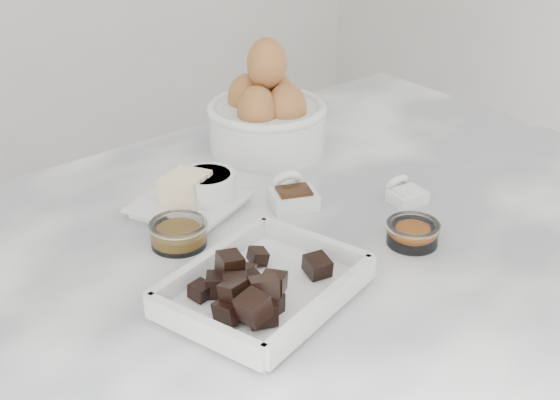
{
  "coord_description": "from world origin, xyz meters",
  "views": [
    {
      "loc": [
        -0.56,
        -0.67,
        1.45
      ],
      "look_at": [
        0.02,
        0.03,
        0.98
      ],
      "focal_mm": 50.0,
      "sensor_mm": 36.0,
      "label": 1
    }
  ],
  "objects_px": {
    "butter_plate": "(187,198)",
    "vanilla_spoon": "(292,194)",
    "chocolate_dish": "(264,281)",
    "sugar_ramekin": "(207,188)",
    "egg_bowl": "(267,115)",
    "honey_bowl": "(179,233)",
    "zest_bowl": "(413,232)",
    "salt_spoon": "(405,193)"
  },
  "relations": [
    {
      "from": "butter_plate",
      "to": "vanilla_spoon",
      "type": "distance_m",
      "value": 0.15
    },
    {
      "from": "chocolate_dish",
      "to": "sugar_ramekin",
      "type": "height_order",
      "value": "chocolate_dish"
    },
    {
      "from": "butter_plate",
      "to": "egg_bowl",
      "type": "distance_m",
      "value": 0.24
    },
    {
      "from": "chocolate_dish",
      "to": "honey_bowl",
      "type": "distance_m",
      "value": 0.17
    },
    {
      "from": "egg_bowl",
      "to": "zest_bowl",
      "type": "xyz_separation_m",
      "value": [
        -0.04,
        -0.35,
        -0.04
      ]
    },
    {
      "from": "vanilla_spoon",
      "to": "zest_bowl",
      "type": "bearing_deg",
      "value": -74.91
    },
    {
      "from": "butter_plate",
      "to": "honey_bowl",
      "type": "relative_size",
      "value": 2.28
    },
    {
      "from": "zest_bowl",
      "to": "vanilla_spoon",
      "type": "distance_m",
      "value": 0.19
    },
    {
      "from": "butter_plate",
      "to": "sugar_ramekin",
      "type": "relative_size",
      "value": 2.09
    },
    {
      "from": "salt_spoon",
      "to": "zest_bowl",
      "type": "bearing_deg",
      "value": -132.83
    },
    {
      "from": "butter_plate",
      "to": "sugar_ramekin",
      "type": "xyz_separation_m",
      "value": [
        0.03,
        -0.01,
        0.01
      ]
    },
    {
      "from": "chocolate_dish",
      "to": "sugar_ramekin",
      "type": "relative_size",
      "value": 3.14
    },
    {
      "from": "chocolate_dish",
      "to": "honey_bowl",
      "type": "bearing_deg",
      "value": 92.83
    },
    {
      "from": "chocolate_dish",
      "to": "butter_plate",
      "type": "height_order",
      "value": "chocolate_dish"
    },
    {
      "from": "chocolate_dish",
      "to": "salt_spoon",
      "type": "distance_m",
      "value": 0.31
    },
    {
      "from": "salt_spoon",
      "to": "chocolate_dish",
      "type": "bearing_deg",
      "value": -168.12
    },
    {
      "from": "chocolate_dish",
      "to": "sugar_ramekin",
      "type": "bearing_deg",
      "value": 70.47
    },
    {
      "from": "egg_bowl",
      "to": "honey_bowl",
      "type": "relative_size",
      "value": 2.54
    },
    {
      "from": "butter_plate",
      "to": "egg_bowl",
      "type": "xyz_separation_m",
      "value": [
        0.22,
        0.1,
        0.04
      ]
    },
    {
      "from": "butter_plate",
      "to": "salt_spoon",
      "type": "distance_m",
      "value": 0.31
    },
    {
      "from": "honey_bowl",
      "to": "salt_spoon",
      "type": "height_order",
      "value": "salt_spoon"
    },
    {
      "from": "zest_bowl",
      "to": "honey_bowl",
      "type": "bearing_deg",
      "value": 141.09
    },
    {
      "from": "vanilla_spoon",
      "to": "honey_bowl",
      "type": "bearing_deg",
      "value": 177.8
    },
    {
      "from": "butter_plate",
      "to": "zest_bowl",
      "type": "bearing_deg",
      "value": -56.31
    },
    {
      "from": "honey_bowl",
      "to": "zest_bowl",
      "type": "xyz_separation_m",
      "value": [
        0.23,
        -0.19,
        -0.0
      ]
    },
    {
      "from": "honey_bowl",
      "to": "zest_bowl",
      "type": "relative_size",
      "value": 1.08
    },
    {
      "from": "egg_bowl",
      "to": "chocolate_dish",
      "type": "bearing_deg",
      "value": -129.1
    },
    {
      "from": "egg_bowl",
      "to": "salt_spoon",
      "type": "bearing_deg",
      "value": -82.36
    },
    {
      "from": "butter_plate",
      "to": "honey_bowl",
      "type": "bearing_deg",
      "value": -130.43
    },
    {
      "from": "zest_bowl",
      "to": "salt_spoon",
      "type": "bearing_deg",
      "value": 47.17
    },
    {
      "from": "zest_bowl",
      "to": "salt_spoon",
      "type": "distance_m",
      "value": 0.12
    },
    {
      "from": "honey_bowl",
      "to": "sugar_ramekin",
      "type": "bearing_deg",
      "value": 35.85
    },
    {
      "from": "butter_plate",
      "to": "honey_bowl",
      "type": "height_order",
      "value": "butter_plate"
    },
    {
      "from": "chocolate_dish",
      "to": "sugar_ramekin",
      "type": "distance_m",
      "value": 0.24
    },
    {
      "from": "chocolate_dish",
      "to": "vanilla_spoon",
      "type": "bearing_deg",
      "value": 41.95
    },
    {
      "from": "butter_plate",
      "to": "honey_bowl",
      "type": "distance_m",
      "value": 0.09
    },
    {
      "from": "sugar_ramekin",
      "to": "honey_bowl",
      "type": "relative_size",
      "value": 1.09
    },
    {
      "from": "butter_plate",
      "to": "chocolate_dish",
      "type": "bearing_deg",
      "value": -102.47
    },
    {
      "from": "chocolate_dish",
      "to": "butter_plate",
      "type": "relative_size",
      "value": 1.5
    },
    {
      "from": "zest_bowl",
      "to": "egg_bowl",
      "type": "bearing_deg",
      "value": 82.79
    },
    {
      "from": "salt_spoon",
      "to": "honey_bowl",
      "type": "bearing_deg",
      "value": 162.15
    },
    {
      "from": "zest_bowl",
      "to": "salt_spoon",
      "type": "relative_size",
      "value": 1.08
    }
  ]
}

